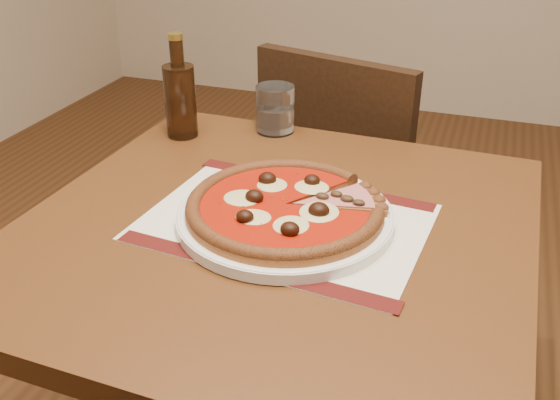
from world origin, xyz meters
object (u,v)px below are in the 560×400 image
at_px(plate, 285,216).
at_px(water_glass, 275,109).
at_px(bottle, 180,97).
at_px(pizza, 285,206).
at_px(chair_far, 349,187).
at_px(table, 276,273).

xyz_separation_m(plate, water_glass, (-0.15, 0.36, 0.04)).
bearing_deg(bottle, pizza, -40.25).
bearing_deg(bottle, plate, -40.21).
relative_size(plate, bottle, 1.61).
bearing_deg(chair_far, table, 107.17).
bearing_deg(plate, chair_far, 93.18).
xyz_separation_m(water_glass, bottle, (-0.18, -0.09, 0.03)).
xyz_separation_m(table, pizza, (0.01, 0.00, 0.13)).
relative_size(pizza, water_glass, 3.18).
relative_size(table, water_glass, 8.23).
bearing_deg(chair_far, pizza, 108.45).
bearing_deg(table, water_glass, 109.78).
distance_m(table, pizza, 0.13).
height_order(table, bottle, bottle).
relative_size(plate, pizza, 1.10).
bearing_deg(table, bottle, 138.17).
bearing_deg(plate, pizza, -141.89).
bearing_deg(table, pizza, 12.17).
distance_m(table, chair_far, 0.66).
bearing_deg(plate, table, -167.32).
height_order(table, plate, plate).
xyz_separation_m(chair_far, pizza, (0.03, -0.63, 0.28)).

